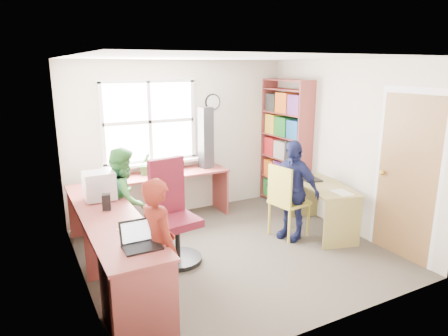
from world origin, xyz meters
name	(u,v)px	position (x,y,z in m)	size (l,w,h in m)	color
room	(231,157)	(0.01, 0.10, 1.22)	(3.64, 3.44, 2.44)	#3F3831
l_desk	(137,249)	(-1.31, -0.28, 0.46)	(2.38, 2.95, 0.75)	brown
right_desk	(323,197)	(1.46, -0.01, 0.50)	(0.87, 1.31, 0.69)	#94884A
bookshelf	(285,147)	(1.65, 1.19, 1.00)	(0.30, 1.02, 2.10)	brown
swivel_chair	(173,218)	(-0.73, 0.17, 0.54)	(0.66, 0.66, 1.24)	black
wooden_chair	(286,199)	(0.86, 0.08, 0.55)	(0.51, 0.51, 1.02)	gold
crt_monitor	(99,186)	(-1.48, 0.62, 0.92)	(0.35, 0.31, 0.34)	#B2B2B7
laptop_left	(140,240)	(-1.42, -0.85, 0.80)	(0.33, 0.27, 0.23)	black
laptop_right	(307,176)	(1.39, 0.30, 0.75)	(0.32, 0.37, 0.23)	black
speaker_a	(106,202)	(-1.49, 0.24, 0.84)	(0.11, 0.11, 0.18)	black
speaker_b	(94,188)	(-1.51, 0.86, 0.84)	(0.11, 0.11, 0.18)	black
cd_tower	(206,138)	(0.32, 1.46, 1.22)	(0.21, 0.20, 0.95)	black
game_box	(301,174)	(1.47, 0.51, 0.72)	(0.32, 0.32, 0.05)	red
paper_a	(133,230)	(-1.38, -0.46, 0.75)	(0.30, 0.34, 0.00)	silver
paper_b	(342,193)	(1.41, -0.40, 0.70)	(0.23, 0.30, 0.00)	silver
potted_plant	(145,164)	(-0.66, 1.48, 0.91)	(0.18, 0.15, 0.33)	#2E732F
person_red	(159,248)	(-1.24, -0.81, 0.67)	(0.49, 0.32, 1.35)	maroon
person_green	(125,200)	(-1.17, 0.71, 0.67)	(0.65, 0.51, 1.34)	#307A32
person_navy	(292,190)	(0.91, 0.02, 0.68)	(0.80, 0.33, 1.37)	#161B46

